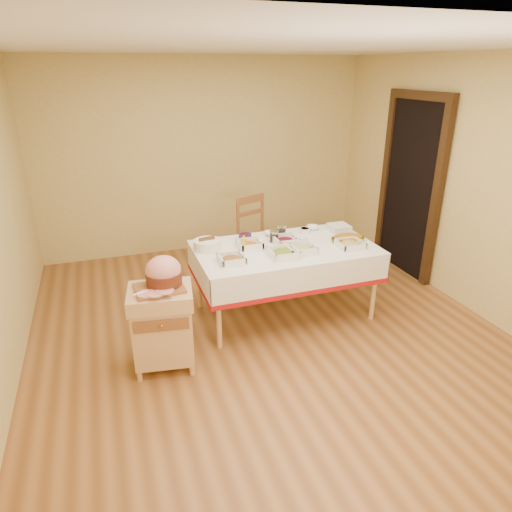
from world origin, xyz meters
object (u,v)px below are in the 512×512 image
at_px(plate_stack, 339,228).
at_px(preserve_jar_right, 281,232).
at_px(dining_chair, 258,236).
at_px(bread_basket, 207,245).
at_px(brass_platter, 348,239).
at_px(butcher_cart, 163,323).
at_px(preserve_jar_left, 274,237).
at_px(ham_on_board, 163,274).
at_px(mustard_bottle, 244,244).
at_px(dining_table, 285,261).

bearing_deg(plate_stack, preserve_jar_right, 176.80).
distance_m(dining_chair, plate_stack, 1.07).
height_order(bread_basket, brass_platter, bread_basket).
bearing_deg(butcher_cart, preserve_jar_left, 28.64).
xyz_separation_m(preserve_jar_left, bread_basket, (-0.71, 0.02, -0.00)).
height_order(butcher_cart, ham_on_board, ham_on_board).
bearing_deg(butcher_cart, preserve_jar_right, 29.81).
bearing_deg(mustard_bottle, brass_platter, -4.74).
bearing_deg(bread_basket, brass_platter, -9.49).
distance_m(dining_chair, mustard_bottle, 1.13).
relative_size(preserve_jar_left, plate_stack, 0.57).
bearing_deg(preserve_jar_left, ham_on_board, -151.73).
xyz_separation_m(dining_chair, bread_basket, (-0.82, -0.82, 0.30)).
bearing_deg(dining_table, bread_basket, 165.88).
distance_m(ham_on_board, preserve_jar_left, 1.41).
height_order(dining_table, bread_basket, bread_basket).
height_order(preserve_jar_right, plate_stack, preserve_jar_right).
bearing_deg(brass_platter, dining_chair, 120.57).
relative_size(preserve_jar_right, mustard_bottle, 0.79).
bearing_deg(preserve_jar_left, brass_platter, -16.67).
xyz_separation_m(butcher_cart, bread_basket, (0.58, 0.72, 0.39)).
bearing_deg(dining_table, plate_stack, 18.01).
height_order(dining_chair, plate_stack, dining_chair).
bearing_deg(butcher_cart, dining_table, 21.53).
height_order(butcher_cart, brass_platter, brass_platter).
xyz_separation_m(ham_on_board, mustard_bottle, (0.87, 0.54, -0.03)).
distance_m(butcher_cart, preserve_jar_left, 1.51).
relative_size(ham_on_board, plate_stack, 1.97).
height_order(dining_table, butcher_cart, dining_table).
height_order(dining_chair, mustard_bottle, dining_chair).
distance_m(ham_on_board, bread_basket, 0.87).
bearing_deg(dining_table, mustard_bottle, 174.41).
bearing_deg(butcher_cart, dining_chair, 47.78).
relative_size(dining_chair, brass_platter, 2.73).
height_order(dining_table, dining_chair, dining_chair).
height_order(preserve_jar_right, mustard_bottle, mustard_bottle).
bearing_deg(dining_chair, butcher_cart, -132.22).
bearing_deg(preserve_jar_left, mustard_bottle, -160.51).
xyz_separation_m(dining_table, butcher_cart, (-1.34, -0.53, -0.17)).
xyz_separation_m(dining_chair, mustard_bottle, (-0.49, -0.97, 0.32)).
height_order(butcher_cart, preserve_jar_left, preserve_jar_left).
xyz_separation_m(mustard_bottle, bread_basket, (-0.34, 0.15, -0.02)).
relative_size(dining_chair, preserve_jar_right, 7.60).
bearing_deg(plate_stack, bread_basket, -178.15).
xyz_separation_m(mustard_bottle, brass_platter, (1.11, -0.09, -0.05)).
relative_size(bread_basket, plate_stack, 1.28).
bearing_deg(butcher_cart, ham_on_board, 38.09).
distance_m(butcher_cart, mustard_bottle, 1.15).
distance_m(dining_table, preserve_jar_left, 0.28).
distance_m(preserve_jar_left, plate_stack, 0.80).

